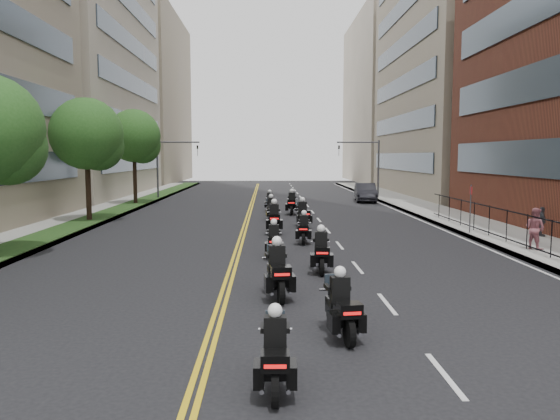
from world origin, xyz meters
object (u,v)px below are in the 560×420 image
at_px(motorcycle_9, 292,204).
at_px(motorcycle_3, 321,253).
at_px(motorcycle_8, 271,210).
at_px(parked_sedan, 365,192).
at_px(motorcycle_7, 303,215).
at_px(motorcycle_0, 275,357).
at_px(pedestrian_c, 542,222).
at_px(motorcycle_2, 278,274).
at_px(motorcycle_4, 274,242).
at_px(motorcycle_6, 274,220).
at_px(motorcycle_10, 270,202).
at_px(motorcycle_1, 341,309).
at_px(pedestrian_b, 535,229).
at_px(motorcycle_5, 304,230).

bearing_deg(motorcycle_9, motorcycle_3, -84.69).
distance_m(motorcycle_8, parked_sedan, 16.45).
height_order(motorcycle_7, motorcycle_9, motorcycle_9).
distance_m(motorcycle_0, motorcycle_8, 25.46).
bearing_deg(motorcycle_7, pedestrian_c, -28.84).
height_order(motorcycle_0, motorcycle_9, motorcycle_9).
xyz_separation_m(motorcycle_0, pedestrian_c, (13.53, 17.22, 0.27)).
relative_size(motorcycle_3, motorcycle_7, 0.96).
xyz_separation_m(motorcycle_0, motorcycle_9, (1.63, 28.95, 0.11)).
height_order(motorcycle_2, motorcycle_4, motorcycle_2).
relative_size(motorcycle_4, motorcycle_6, 0.85).
xyz_separation_m(motorcycle_9, motorcycle_10, (-1.55, 2.79, -0.09)).
relative_size(motorcycle_1, motorcycle_3, 0.96).
distance_m(motorcycle_1, pedestrian_c, 18.74).
bearing_deg(motorcycle_0, motorcycle_2, 89.37).
distance_m(motorcycle_10, pedestrian_b, 21.43).
bearing_deg(motorcycle_0, motorcycle_10, 90.74).
height_order(motorcycle_7, parked_sedan, motorcycle_7).
distance_m(motorcycle_9, pedestrian_c, 16.71).
bearing_deg(motorcycle_7, motorcycle_9, 86.16).
distance_m(motorcycle_5, motorcycle_9, 12.67).
bearing_deg(motorcycle_3, parked_sedan, 80.05).
xyz_separation_m(motorcycle_4, motorcycle_6, (0.10, 6.85, 0.11)).
relative_size(motorcycle_3, motorcycle_9, 0.93).
bearing_deg(motorcycle_4, motorcycle_10, 89.95).
relative_size(motorcycle_2, motorcycle_10, 1.14).
height_order(motorcycle_9, pedestrian_b, pedestrian_b).
height_order(motorcycle_10, pedestrian_c, pedestrian_c).
height_order(motorcycle_4, motorcycle_8, motorcycle_8).
relative_size(motorcycle_4, motorcycle_7, 0.90).
height_order(motorcycle_1, motorcycle_6, motorcycle_6).
bearing_deg(pedestrian_b, motorcycle_5, 45.37).
height_order(motorcycle_7, pedestrian_c, motorcycle_7).
bearing_deg(motorcycle_3, motorcycle_5, 94.90).
bearing_deg(motorcycle_9, motorcycle_0, -88.42).
bearing_deg(motorcycle_9, pedestrian_b, -53.04).
height_order(motorcycle_0, motorcycle_2, motorcycle_2).
height_order(motorcycle_6, pedestrian_b, pedestrian_b).
height_order(motorcycle_0, motorcycle_5, motorcycle_5).
bearing_deg(motorcycle_8, motorcycle_5, -88.72).
bearing_deg(motorcycle_9, motorcycle_4, -90.40).
xyz_separation_m(motorcycle_2, pedestrian_c, (13.36, 10.86, 0.17)).
distance_m(motorcycle_0, motorcycle_2, 6.36).
height_order(motorcycle_3, pedestrian_c, motorcycle_3).
bearing_deg(pedestrian_c, motorcycle_1, 147.64).
bearing_deg(motorcycle_6, parked_sedan, 67.11).
distance_m(motorcycle_8, motorcycle_10, 6.29).
bearing_deg(motorcycle_3, motorcycle_6, 102.43).
relative_size(motorcycle_1, motorcycle_4, 1.03).
height_order(motorcycle_4, motorcycle_10, same).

